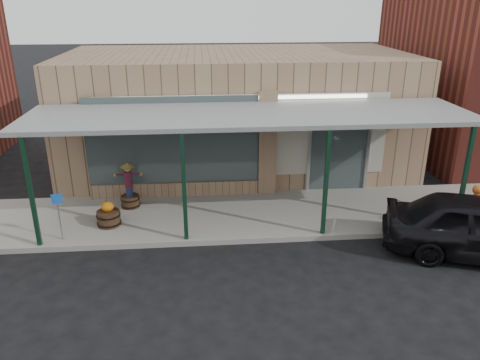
{
  "coord_description": "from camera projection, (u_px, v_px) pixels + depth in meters",
  "views": [
    {
      "loc": [
        -1.34,
        -8.69,
        6.0
      ],
      "look_at": [
        -0.36,
        2.6,
        1.57
      ],
      "focal_mm": 35.0,
      "sensor_mm": 36.0,
      "label": 1
    }
  ],
  "objects": [
    {
      "name": "sidewalk",
      "position": [
        249.0,
        215.0,
        13.67
      ],
      "size": [
        40.0,
        3.2,
        0.15
      ],
      "primitive_type": "cube",
      "color": "gray",
      "rests_on": "ground"
    },
    {
      "name": "awning",
      "position": [
        250.0,
        117.0,
        12.56
      ],
      "size": [
        12.0,
        3.0,
        3.04
      ],
      "color": "slate",
      "rests_on": "ground"
    },
    {
      "name": "barrel_pumpkin",
      "position": [
        108.0,
        216.0,
        12.79
      ],
      "size": [
        0.68,
        0.68,
        0.74
      ],
      "rotation": [
        0.0,
        0.0,
        0.09
      ],
      "color": "#472F1C",
      "rests_on": "sidewalk"
    },
    {
      "name": "block_buildings_near",
      "position": [
        287.0,
        61.0,
        17.68
      ],
      "size": [
        61.0,
        8.0,
        8.0
      ],
      "color": "maroon",
      "rests_on": "ground"
    },
    {
      "name": "ground",
      "position": [
        266.0,
        288.0,
        10.36
      ],
      "size": [
        120.0,
        120.0,
        0.0
      ],
      "primitive_type": "plane",
      "color": "black",
      "rests_on": "ground"
    },
    {
      "name": "storefront",
      "position": [
        237.0,
        111.0,
        17.17
      ],
      "size": [
        12.0,
        6.25,
        4.2
      ],
      "color": "#997C5E",
      "rests_on": "ground"
    },
    {
      "name": "handicap_sign",
      "position": [
        58.0,
        210.0,
        11.83
      ],
      "size": [
        0.26,
        0.07,
        1.27
      ],
      "rotation": [
        0.0,
        0.0,
        0.2
      ],
      "color": "gray",
      "rests_on": "sidewalk"
    },
    {
      "name": "barrel_scarecrow",
      "position": [
        130.0,
        192.0,
        13.84
      ],
      "size": [
        0.84,
        0.6,
        1.39
      ],
      "rotation": [
        0.0,
        0.0,
        -0.13
      ],
      "color": "#472F1C",
      "rests_on": "sidewalk"
    }
  ]
}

